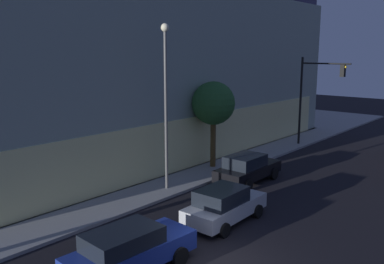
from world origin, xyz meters
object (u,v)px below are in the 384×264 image
Objects in this scene: modern_building at (74,56)px; street_lamp_sidewalk at (166,89)px; car_blue at (129,250)px; sidewalk_tree at (213,104)px; car_silver at (224,205)px; car_black at (247,168)px; traffic_light_far_corner at (314,88)px.

street_lamp_sidewalk is (-6.20, -17.73, -1.56)m from modern_building.
street_lamp_sidewalk is 9.91m from car_blue.
sidewalk_tree reaches higher than car_silver.
street_lamp_sidewalk is 1.84× the size of car_blue.
car_blue is at bearing -120.14° from modern_building.
car_black is (-2.05, -20.25, -6.32)m from modern_building.
modern_building is 27.14m from car_blue.
car_silver is 0.94× the size of car_black.
modern_building is 7.67× the size of car_silver.
car_silver is at bearing -108.55° from modern_building.
car_blue is 1.10× the size of car_silver.
modern_building is at bearing 70.72° from street_lamp_sidewalk.
car_black is (4.15, -2.52, -4.76)m from street_lamp_sidewalk.
modern_building is 21.31m from car_black.
traffic_light_far_corner reaches higher than car_blue.
sidewalk_tree is 4.88m from car_black.
street_lamp_sidewalk is 1.90× the size of car_black.
car_black is (-10.94, -1.09, -3.89)m from traffic_light_far_corner.
street_lamp_sidewalk is 1.59× the size of sidewalk_tree.
modern_building is at bearing 114.91° from traffic_light_far_corner.
traffic_light_far_corner reaches higher than car_black.
car_silver is (-1.42, -4.96, -4.79)m from street_lamp_sidewalk.
car_black is at bearing -106.69° from sidewalk_tree.
traffic_light_far_corner is at bearing 9.40° from car_blue.
car_blue is 5.64m from car_silver.
sidewalk_tree reaches higher than car_black.
street_lamp_sidewalk is 5.39m from sidewalk_tree.
sidewalk_tree is 1.27× the size of car_silver.
sidewalk_tree is 1.20× the size of car_black.
car_blue is at bearing -154.20° from sidewalk_tree.
sidewalk_tree is at bearing 73.31° from car_black.
car_blue is at bearing -170.60° from traffic_light_far_corner.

